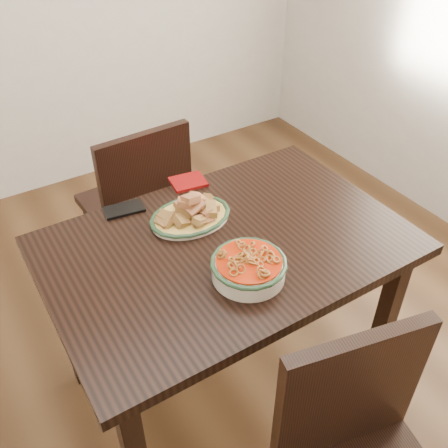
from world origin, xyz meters
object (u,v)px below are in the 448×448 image
chair_far (139,201)px  noodle_bowl (249,266)px  smartphone (124,209)px  dining_table (227,263)px  fish_plate (190,209)px

chair_far → noodle_bowl: chair_far is taller
chair_far → smartphone: 0.49m
noodle_bowl → dining_table: bearing=78.9°
noodle_bowl → smartphone: bearing=109.9°
fish_plate → smartphone: bearing=135.5°
chair_far → noodle_bowl: bearing=86.7°
noodle_bowl → smartphone: size_ratio=1.66×
dining_table → fish_plate: (-0.05, 0.17, 0.14)m
smartphone → chair_far: bearing=70.5°
chair_far → smartphone: size_ratio=6.24×
chair_far → smartphone: bearing=58.9°
dining_table → fish_plate: size_ratio=4.16×
chair_far → smartphone: (-0.20, -0.36, 0.26)m
chair_far → fish_plate: size_ratio=3.08×
fish_plate → smartphone: fish_plate is taller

